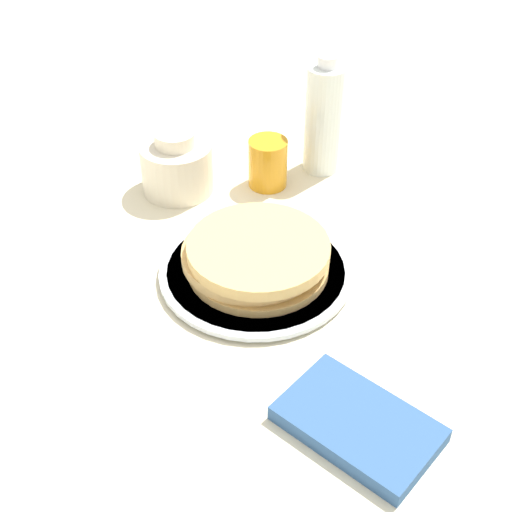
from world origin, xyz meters
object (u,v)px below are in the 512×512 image
(pancake_stack, at_px, (257,255))
(water_bottle_near, at_px, (324,118))
(cream_jug, at_px, (177,165))
(plate, at_px, (256,271))
(juice_glass, at_px, (268,163))

(pancake_stack, height_order, water_bottle_near, water_bottle_near)
(water_bottle_near, bearing_deg, pancake_stack, -95.66)
(cream_jug, bearing_deg, water_bottle_near, 31.02)
(plate, height_order, cream_jug, cream_jug)
(cream_jug, bearing_deg, plate, -44.11)
(pancake_stack, bearing_deg, plate, -118.09)
(juice_glass, bearing_deg, pancake_stack, -78.79)
(plate, relative_size, juice_glass, 3.34)
(pancake_stack, relative_size, cream_jug, 1.75)
(juice_glass, height_order, water_bottle_near, water_bottle_near)
(juice_glass, xyz_separation_m, water_bottle_near, (0.07, 0.07, 0.05))
(pancake_stack, relative_size, water_bottle_near, 1.01)
(pancake_stack, bearing_deg, juice_glass, 101.21)
(juice_glass, height_order, cream_jug, cream_jug)
(pancake_stack, height_order, juice_glass, juice_glass)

